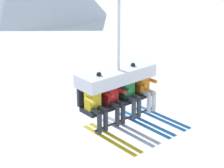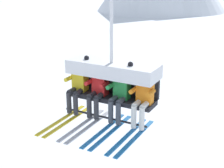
% 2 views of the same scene
% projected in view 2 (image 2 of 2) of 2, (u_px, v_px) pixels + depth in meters
% --- Properties ---
extents(chairlift_chair, '(2.00, 0.74, 3.06)m').
position_uv_depth(chairlift_chair, '(113.00, 74.00, 7.36)').
color(chairlift_chair, '#232328').
extents(skier_yellow, '(0.48, 1.70, 1.34)m').
position_uv_depth(skier_yellow, '(77.00, 84.00, 7.63)').
color(skier_yellow, yellow).
extents(skier_red, '(0.46, 1.70, 1.23)m').
position_uv_depth(skier_red, '(97.00, 89.00, 7.40)').
color(skier_red, red).
extents(skier_green, '(0.48, 1.70, 1.34)m').
position_uv_depth(skier_green, '(120.00, 92.00, 7.16)').
color(skier_green, '#23843D').
extents(skier_orange, '(0.46, 1.70, 1.23)m').
position_uv_depth(skier_orange, '(142.00, 97.00, 6.92)').
color(skier_orange, orange).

